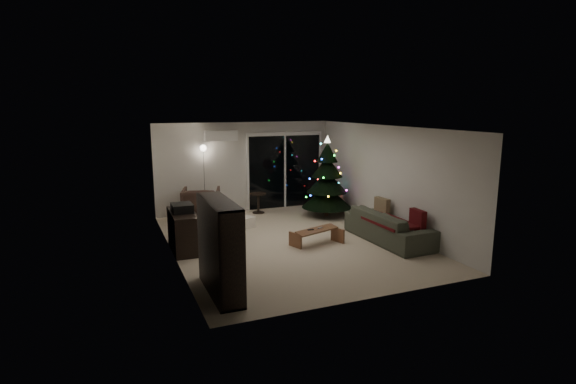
% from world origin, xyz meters
% --- Properties ---
extents(room, '(6.50, 7.51, 2.60)m').
position_xyz_m(room, '(0.46, 1.49, 1.02)').
color(room, beige).
rests_on(room, ground).
extents(bookshelf, '(0.69, 1.56, 1.51)m').
position_xyz_m(bookshelf, '(-2.25, -2.14, 0.76)').
color(bookshelf, black).
rests_on(bookshelf, floor).
extents(media_cabinet, '(0.51, 1.30, 0.81)m').
position_xyz_m(media_cabinet, '(-2.25, 0.29, 0.40)').
color(media_cabinet, black).
rests_on(media_cabinet, floor).
extents(stereo, '(0.41, 0.48, 0.17)m').
position_xyz_m(stereo, '(-2.25, 0.29, 0.89)').
color(stereo, black).
rests_on(stereo, media_cabinet).
extents(armchair, '(1.16, 1.18, 0.87)m').
position_xyz_m(armchair, '(-1.41, 2.52, 0.44)').
color(armchair, '#3B2922').
rests_on(armchair, floor).
extents(ottoman, '(0.49, 0.49, 0.40)m').
position_xyz_m(ottoman, '(-1.00, 1.66, 0.20)').
color(ottoman, white).
rests_on(ottoman, floor).
extents(cardboard_box_a, '(0.48, 0.39, 0.32)m').
position_xyz_m(cardboard_box_a, '(-1.72, -0.08, 0.16)').
color(cardboard_box_a, white).
rests_on(cardboard_box_a, floor).
extents(cardboard_box_b, '(0.48, 0.45, 0.27)m').
position_xyz_m(cardboard_box_b, '(-0.55, 1.43, 0.14)').
color(cardboard_box_b, white).
rests_on(cardboard_box_b, floor).
extents(side_table, '(0.54, 0.54, 0.56)m').
position_xyz_m(side_table, '(0.23, 2.80, 0.28)').
color(side_table, black).
rests_on(side_table, floor).
extents(floor_lamp, '(0.30, 0.30, 1.85)m').
position_xyz_m(floor_lamp, '(-1.16, 3.27, 0.93)').
color(floor_lamp, black).
rests_on(floor_lamp, floor).
extents(sofa, '(0.95, 2.32, 0.67)m').
position_xyz_m(sofa, '(2.05, -0.81, 0.34)').
color(sofa, '#41453B').
rests_on(sofa, floor).
extents(sofa_throw, '(0.72, 1.65, 0.06)m').
position_xyz_m(sofa_throw, '(1.95, -0.81, 0.48)').
color(sofa_throw, '#570C14').
rests_on(sofa_throw, sofa).
extents(cushion_a, '(0.17, 0.45, 0.44)m').
position_xyz_m(cushion_a, '(2.30, -0.16, 0.61)').
color(cushion_a, tan).
rests_on(cushion_a, sofa).
extents(cushion_b, '(0.16, 0.45, 0.44)m').
position_xyz_m(cushion_b, '(2.30, -1.46, 0.61)').
color(cushion_b, '#570C14').
rests_on(cushion_b, sofa).
extents(coffee_table, '(1.14, 0.70, 0.34)m').
position_xyz_m(coffee_table, '(0.47, -0.45, 0.17)').
color(coffee_table, brown).
rests_on(coffee_table, floor).
extents(remote_a, '(0.13, 0.04, 0.02)m').
position_xyz_m(remote_a, '(0.32, -0.45, 0.35)').
color(remote_a, black).
rests_on(remote_a, coffee_table).
extents(remote_b, '(0.13, 0.08, 0.02)m').
position_xyz_m(remote_b, '(0.57, -0.40, 0.35)').
color(remote_b, slate).
rests_on(remote_b, coffee_table).
extents(christmas_tree, '(1.35, 1.35, 2.17)m').
position_xyz_m(christmas_tree, '(1.82, 1.75, 1.09)').
color(christmas_tree, black).
rests_on(christmas_tree, floor).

